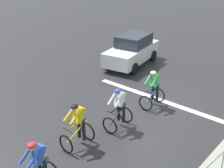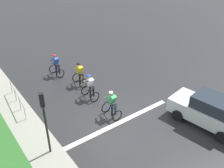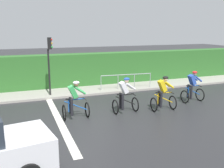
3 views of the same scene
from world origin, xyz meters
TOP-DOWN VIEW (x-y plane):
  - ground_plane at (0.00, 0.00)m, footprint 80.00×80.00m
  - road_marking_stop_line at (0.00, -0.80)m, footprint 7.00×0.30m
  - cyclist_lead at (-0.37, 6.23)m, footprint 0.75×1.12m
  - cyclist_second at (0.33, 4.03)m, footprint 0.70×1.10m
  - cyclist_mid at (0.01, 2.21)m, footprint 0.73×1.11m
  - cyclist_fourth at (-0.01, -0.11)m, footprint 0.70×1.09m
  - car_white at (3.82, -3.71)m, footprint 2.39×4.33m

SIDE VIEW (x-z plane):
  - ground_plane at x=0.00m, z-range 0.00..0.00m
  - road_marking_stop_line at x=0.00m, z-range 0.00..0.01m
  - cyclist_lead at x=-0.37m, z-range -0.03..1.63m
  - cyclist_second at x=0.33m, z-range -0.03..1.63m
  - cyclist_mid at x=0.01m, z-range -0.03..1.63m
  - cyclist_fourth at x=-0.01m, z-range -0.03..1.63m
  - car_white at x=3.82m, z-range -0.01..1.75m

